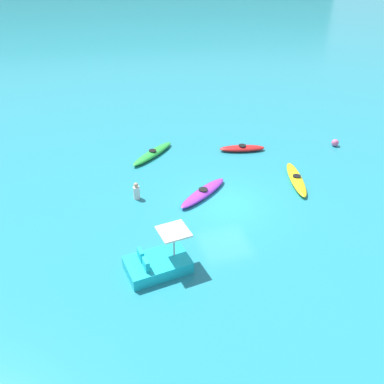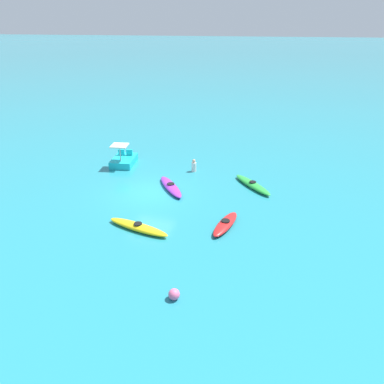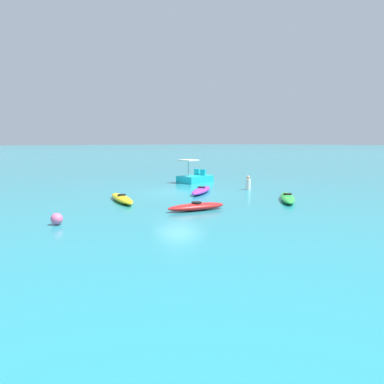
{
  "view_description": "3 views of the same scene",
  "coord_description": "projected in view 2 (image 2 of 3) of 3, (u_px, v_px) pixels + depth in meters",
  "views": [
    {
      "loc": [
        -5.73,
        -15.67,
        11.25
      ],
      "look_at": [
        -1.53,
        0.71,
        0.49
      ],
      "focal_mm": 39.08,
      "sensor_mm": 36.0,
      "label": 1
    },
    {
      "loc": [
        18.19,
        7.92,
        9.24
      ],
      "look_at": [
        0.31,
        2.73,
        0.55
      ],
      "focal_mm": 33.78,
      "sensor_mm": 36.0,
      "label": 2
    },
    {
      "loc": [
        12.36,
        17.65,
        2.94
      ],
      "look_at": [
        0.84,
        2.42,
        0.35
      ],
      "focal_mm": 34.93,
      "sensor_mm": 36.0,
      "label": 3
    }
  ],
  "objects": [
    {
      "name": "kayak_purple",
      "position": [
        171.0,
        187.0,
        22.18
      ],
      "size": [
        3.12,
        2.64,
        0.37
      ],
      "color": "purple",
      "rests_on": "ground_plane"
    },
    {
      "name": "kayak_red",
      "position": [
        225.0,
        224.0,
        18.03
      ],
      "size": [
        2.75,
        1.15,
        0.37
      ],
      "color": "red",
      "rests_on": "ground_plane"
    },
    {
      "name": "buoy_pink",
      "position": [
        174.0,
        294.0,
        13.27
      ],
      "size": [
        0.43,
        0.43,
        0.43
      ],
      "primitive_type": "sphere",
      "color": "pink",
      "rests_on": "ground_plane"
    },
    {
      "name": "kayak_yellow",
      "position": [
        138.0,
        227.0,
        17.76
      ],
      "size": [
        1.39,
        3.5,
        0.37
      ],
      "color": "yellow",
      "rests_on": "ground_plane"
    },
    {
      "name": "person_near_shore",
      "position": [
        194.0,
        166.0,
        24.74
      ],
      "size": [
        0.45,
        0.45,
        0.88
      ],
      "color": "silver",
      "rests_on": "ground_plane"
    },
    {
      "name": "ground_plane",
      "position": [
        150.0,
        193.0,
        21.74
      ],
      "size": [
        600.0,
        600.0,
        0.0
      ],
      "primitive_type": "plane",
      "color": "teal"
    },
    {
      "name": "pedal_boat_cyan",
      "position": [
        124.0,
        160.0,
        26.0
      ],
      "size": [
        2.64,
        1.9,
        1.68
      ],
      "color": "#19B7C6",
      "rests_on": "ground_plane"
    },
    {
      "name": "kayak_green",
      "position": [
        253.0,
        185.0,
        22.44
      ],
      "size": [
        3.01,
        2.86,
        0.37
      ],
      "color": "green",
      "rests_on": "ground_plane"
    }
  ]
}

